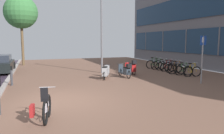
{
  "coord_description": "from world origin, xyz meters",
  "views": [
    {
      "loc": [
        -0.97,
        -8.35,
        2.35
      ],
      "look_at": [
        2.43,
        0.74,
        1.15
      ],
      "focal_mm": 34.2,
      "sensor_mm": 36.0,
      "label": 1
    }
  ],
  "objects_px": {
    "parking_sign": "(202,54)",
    "street_tree": "(21,12)",
    "bicycle_rack_04": "(168,67)",
    "parked_car_far": "(0,64)",
    "bicycle_foreground": "(45,108)",
    "bollard_far": "(12,78)",
    "scooter_mid": "(131,68)",
    "bicycle_rack_02": "(177,69)",
    "bicycle_rack_07": "(154,64)",
    "lamp_post": "(102,28)",
    "scooter_far": "(126,71)",
    "bicycle_rack_01": "(184,70)",
    "bicycle_rack_06": "(158,65)",
    "bicycle_rack_00": "(192,71)",
    "bicycle_rack_03": "(173,68)",
    "bicycle_rack_05": "(164,66)",
    "scooter_near": "(105,72)"
  },
  "relations": [
    {
      "from": "bicycle_rack_06",
      "to": "bicycle_rack_07",
      "type": "distance_m",
      "value": 0.64
    },
    {
      "from": "bicycle_rack_04",
      "to": "bicycle_rack_07",
      "type": "distance_m",
      "value": 1.93
    },
    {
      "from": "bollard_far",
      "to": "scooter_mid",
      "type": "bearing_deg",
      "value": 9.54
    },
    {
      "from": "bicycle_rack_01",
      "to": "bollard_far",
      "type": "distance_m",
      "value": 10.8
    },
    {
      "from": "scooter_mid",
      "to": "bicycle_rack_07",
      "type": "bearing_deg",
      "value": 34.39
    },
    {
      "from": "bicycle_rack_04",
      "to": "parked_car_far",
      "type": "relative_size",
      "value": 0.32
    },
    {
      "from": "scooter_mid",
      "to": "bicycle_rack_02",
      "type": "bearing_deg",
      "value": -18.43
    },
    {
      "from": "lamp_post",
      "to": "bollard_far",
      "type": "height_order",
      "value": "lamp_post"
    },
    {
      "from": "bicycle_foreground",
      "to": "bicycle_rack_04",
      "type": "distance_m",
      "value": 12.06
    },
    {
      "from": "bicycle_rack_04",
      "to": "scooter_mid",
      "type": "xyz_separation_m",
      "value": [
        -3.29,
        -0.26,
        0.12
      ]
    },
    {
      "from": "parking_sign",
      "to": "street_tree",
      "type": "distance_m",
      "value": 16.55
    },
    {
      "from": "bicycle_foreground",
      "to": "bicycle_rack_02",
      "type": "xyz_separation_m",
      "value": [
        9.32,
        6.1,
        -0.03
      ]
    },
    {
      "from": "bicycle_rack_07",
      "to": "lamp_post",
      "type": "xyz_separation_m",
      "value": [
        -4.96,
        -0.82,
        2.94
      ]
    },
    {
      "from": "lamp_post",
      "to": "bollard_far",
      "type": "xyz_separation_m",
      "value": [
        -5.85,
        -2.64,
        -2.9
      ]
    },
    {
      "from": "bicycle_rack_03",
      "to": "bollard_far",
      "type": "bearing_deg",
      "value": -175.3
    },
    {
      "from": "bicycle_rack_02",
      "to": "bicycle_rack_04",
      "type": "xyz_separation_m",
      "value": [
        0.21,
        1.29,
        -0.01
      ]
    },
    {
      "from": "bicycle_rack_05",
      "to": "parked_car_far",
      "type": "distance_m",
      "value": 12.61
    },
    {
      "from": "bicycle_rack_02",
      "to": "street_tree",
      "type": "bearing_deg",
      "value": 136.98
    },
    {
      "from": "bicycle_rack_03",
      "to": "bicycle_rack_01",
      "type": "bearing_deg",
      "value": -94.3
    },
    {
      "from": "bicycle_rack_06",
      "to": "street_tree",
      "type": "relative_size",
      "value": 0.2
    },
    {
      "from": "bicycle_rack_04",
      "to": "bollard_far",
      "type": "distance_m",
      "value": 11.01
    },
    {
      "from": "bicycle_rack_01",
      "to": "street_tree",
      "type": "relative_size",
      "value": 0.19
    },
    {
      "from": "bicycle_rack_01",
      "to": "bicycle_rack_02",
      "type": "distance_m",
      "value": 0.65
    },
    {
      "from": "bicycle_rack_03",
      "to": "bicycle_rack_05",
      "type": "xyz_separation_m",
      "value": [
        0.03,
        1.29,
        0.0
      ]
    },
    {
      "from": "bicycle_foreground",
      "to": "lamp_post",
      "type": "distance_m",
      "value": 10.03
    },
    {
      "from": "bicycle_rack_03",
      "to": "street_tree",
      "type": "bearing_deg",
      "value": 139.44
    },
    {
      "from": "scooter_near",
      "to": "parked_car_far",
      "type": "relative_size",
      "value": 0.4
    },
    {
      "from": "street_tree",
      "to": "bollard_far",
      "type": "xyz_separation_m",
      "value": [
        -0.24,
        -10.01,
        -4.62
      ]
    },
    {
      "from": "parked_car_far",
      "to": "bollard_far",
      "type": "relative_size",
      "value": 5.16
    },
    {
      "from": "bicycle_rack_07",
      "to": "scooter_far",
      "type": "xyz_separation_m",
      "value": [
        -4.11,
        -3.22,
        0.07
      ]
    },
    {
      "from": "bicycle_rack_03",
      "to": "parked_car_far",
      "type": "height_order",
      "value": "parked_car_far"
    },
    {
      "from": "parked_car_far",
      "to": "parking_sign",
      "type": "bearing_deg",
      "value": -38.12
    },
    {
      "from": "bicycle_rack_03",
      "to": "bicycle_rack_06",
      "type": "height_order",
      "value": "bicycle_rack_06"
    },
    {
      "from": "bicycle_rack_04",
      "to": "scooter_near",
      "type": "bearing_deg",
      "value": -166.58
    },
    {
      "from": "bicycle_rack_01",
      "to": "bicycle_rack_05",
      "type": "xyz_separation_m",
      "value": [
        0.12,
        2.57,
        0.01
      ]
    },
    {
      "from": "bicycle_rack_02",
      "to": "parked_car_far",
      "type": "relative_size",
      "value": 0.34
    },
    {
      "from": "bicycle_rack_03",
      "to": "parking_sign",
      "type": "bearing_deg",
      "value": -105.45
    },
    {
      "from": "bicycle_rack_01",
      "to": "bicycle_rack_02",
      "type": "bearing_deg",
      "value": 98.48
    },
    {
      "from": "bicycle_rack_01",
      "to": "lamp_post",
      "type": "bearing_deg",
      "value": 148.44
    },
    {
      "from": "scooter_far",
      "to": "street_tree",
      "type": "bearing_deg",
      "value": 123.47
    },
    {
      "from": "bicycle_rack_01",
      "to": "bicycle_rack_06",
      "type": "relative_size",
      "value": 0.92
    },
    {
      "from": "lamp_post",
      "to": "bollard_far",
      "type": "bearing_deg",
      "value": -155.71
    },
    {
      "from": "bicycle_rack_02",
      "to": "parking_sign",
      "type": "distance_m",
      "value": 3.68
    },
    {
      "from": "bicycle_rack_05",
      "to": "bicycle_rack_07",
      "type": "height_order",
      "value": "bicycle_rack_07"
    },
    {
      "from": "bicycle_rack_00",
      "to": "bicycle_rack_07",
      "type": "xyz_separation_m",
      "value": [
        -0.14,
        4.5,
        0.02
      ]
    },
    {
      "from": "bicycle_rack_00",
      "to": "parking_sign",
      "type": "distance_m",
      "value": 2.68
    },
    {
      "from": "parking_sign",
      "to": "lamp_post",
      "type": "height_order",
      "value": "lamp_post"
    },
    {
      "from": "bicycle_rack_00",
      "to": "bollard_far",
      "type": "bearing_deg",
      "value": 174.61
    },
    {
      "from": "bicycle_foreground",
      "to": "street_tree",
      "type": "xyz_separation_m",
      "value": [
        -1.13,
        15.85,
        4.63
      ]
    },
    {
      "from": "bicycle_foreground",
      "to": "bollard_far",
      "type": "relative_size",
      "value": 1.71
    }
  ]
}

